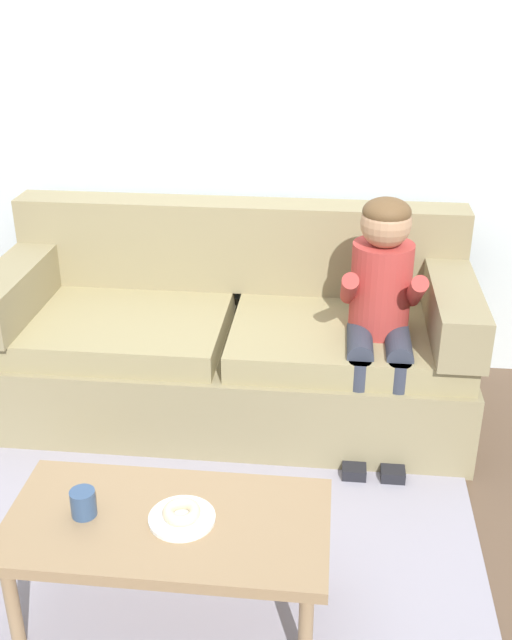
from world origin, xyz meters
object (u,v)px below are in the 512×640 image
person_child (381,302)px  toy_controller (76,485)px  coffee_table (168,530)px  couch (232,342)px  donut (182,512)px  mug (83,503)px

person_child → toy_controller: 1.47m
coffee_table → toy_controller: (-0.52, 0.58, -0.32)m
couch → person_child: 0.77m
couch → coffee_table: couch is taller
coffee_table → toy_controller: size_ratio=4.51×
couch → coffee_table: 1.32m
couch → person_child: bearing=-17.2°
couch → toy_controller: size_ratio=9.58×
couch → toy_controller: 0.97m
person_child → donut: (-0.64, -1.11, -0.25)m
toy_controller → coffee_table: bearing=-77.5°
donut → mug: size_ratio=1.33×
coffee_table → person_child: 1.35m
coffee_table → person_child: size_ratio=0.93×
donut → toy_controller: (-0.57, 0.58, -0.39)m
person_child → mug: 1.49m
person_child → mug: size_ratio=12.24×
donut → toy_controller: size_ratio=0.53×
donut → coffee_table: bearing=-178.2°
coffee_table → person_child: (0.69, 1.11, 0.33)m
donut → person_child: bearing=60.0°
person_child → coffee_table: bearing=-121.8°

